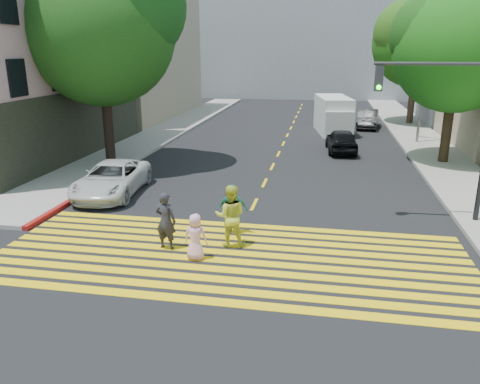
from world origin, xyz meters
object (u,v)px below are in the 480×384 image
(silver_car, at_px, (332,113))
(white_sedan, at_px, (112,179))
(pedestrian_extra, at_px, (233,209))
(traffic_signal, at_px, (457,116))
(tree_right_far, at_px, (419,37))
(white_van, at_px, (334,116))
(pedestrian_woman, at_px, (230,216))
(pedestrian_child, at_px, (195,237))
(tree_left, at_px, (102,22))
(dark_car_near, at_px, (341,140))
(dark_car_parked, at_px, (368,119))
(pedestrian_man, at_px, (166,221))
(tree_right_near, at_px, (460,42))

(silver_car, bearing_deg, white_sedan, 61.55)
(pedestrian_extra, height_order, traffic_signal, traffic_signal)
(tree_right_far, xyz_separation_m, traffic_signal, (-2.36, -22.03, -2.83))
(tree_right_far, bearing_deg, white_van, -140.41)
(pedestrian_woman, distance_m, pedestrian_child, 1.37)
(pedestrian_child, height_order, pedestrian_extra, pedestrian_extra)
(tree_right_far, distance_m, pedestrian_child, 28.69)
(tree_right_far, xyz_separation_m, silver_car, (-5.93, 1.11, -5.81))
(tree_left, bearing_deg, dark_car_near, 24.31)
(dark_car_near, height_order, dark_car_parked, dark_car_near)
(white_van, bearing_deg, pedestrian_man, -112.74)
(tree_right_near, distance_m, white_sedan, 17.26)
(white_van, bearing_deg, traffic_signal, -87.68)
(traffic_signal, bearing_deg, dark_car_near, 103.78)
(dark_car_near, bearing_deg, traffic_signal, 101.68)
(tree_right_near, relative_size, traffic_signal, 1.58)
(pedestrian_woman, height_order, pedestrian_extra, pedestrian_woman)
(tree_right_far, bearing_deg, tree_left, -136.01)
(tree_left, distance_m, tree_right_near, 16.88)
(pedestrian_man, distance_m, pedestrian_woman, 1.89)
(silver_car, bearing_deg, dark_car_parked, 121.15)
(pedestrian_woman, distance_m, dark_car_near, 14.49)
(white_sedan, xyz_separation_m, traffic_signal, (12.41, -0.98, 2.96))
(tree_right_near, bearing_deg, pedestrian_woman, -125.81)
(tree_right_near, bearing_deg, traffic_signal, -102.70)
(pedestrian_child, relative_size, dark_car_near, 0.34)
(pedestrian_extra, xyz_separation_m, silver_car, (3.25, 25.33, -0.17))
(pedestrian_woman, xyz_separation_m, pedestrian_extra, (-0.12, 1.00, -0.14))
(pedestrian_man, distance_m, white_sedan, 6.13)
(white_sedan, height_order, traffic_signal, traffic_signal)
(tree_right_far, xyz_separation_m, pedestrian_man, (-10.87, -25.77, -5.57))
(dark_car_parked, xyz_separation_m, traffic_signal, (1.02, -19.85, 2.94))
(tree_left, relative_size, silver_car, 2.34)
(traffic_signal, bearing_deg, silver_car, 96.43)
(tree_right_far, height_order, pedestrian_extra, tree_right_far)
(tree_right_near, distance_m, tree_right_far, 13.18)
(pedestrian_woman, xyz_separation_m, white_van, (3.16, 20.33, 0.23))
(tree_right_far, distance_m, silver_car, 8.38)
(white_van, bearing_deg, pedestrian_woman, -108.20)
(tree_left, bearing_deg, white_sedan, -65.41)
(pedestrian_man, relative_size, pedestrian_child, 1.30)
(pedestrian_extra, height_order, dark_car_parked, pedestrian_extra)
(pedestrian_extra, relative_size, dark_car_parked, 0.40)
(pedestrian_extra, distance_m, silver_car, 25.53)
(pedestrian_woman, bearing_deg, tree_right_near, -134.31)
(dark_car_parked, bearing_deg, white_sedan, -113.81)
(tree_right_far, relative_size, traffic_signal, 1.71)
(dark_car_near, xyz_separation_m, traffic_signal, (3.14, -10.85, 2.94))
(pedestrian_child, distance_m, dark_car_parked, 25.00)
(tree_right_near, xyz_separation_m, pedestrian_extra, (-8.82, -11.05, -5.16))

